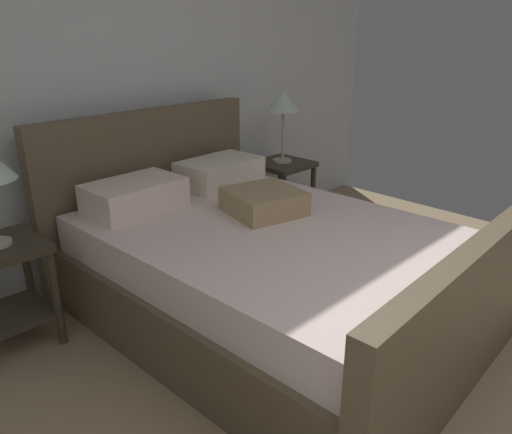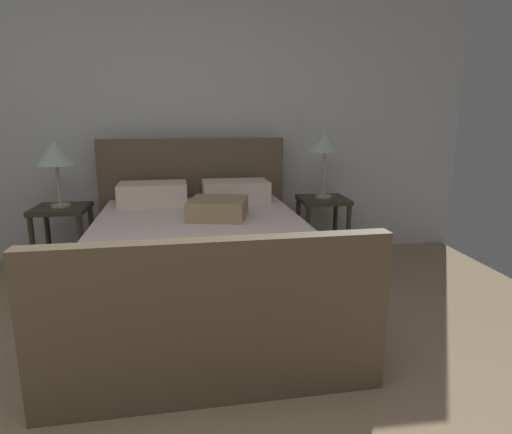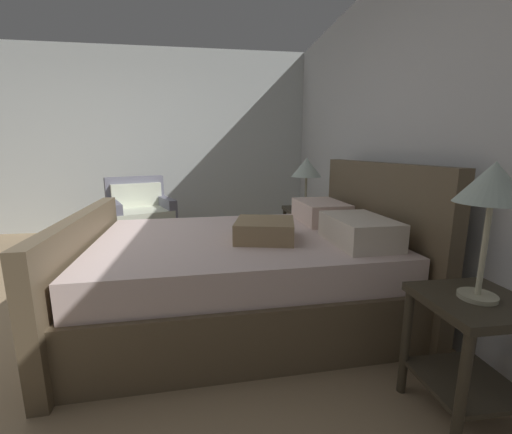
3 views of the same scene
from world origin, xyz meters
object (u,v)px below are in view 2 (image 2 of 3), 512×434
nightstand_right (323,218)px  nightstand_left (63,229)px  bed (201,259)px  table_lamp_left (55,154)px  table_lamp_right (325,145)px

nightstand_right → nightstand_left: bearing=-177.7°
bed → table_lamp_left: 1.57m
nightstand_right → nightstand_left: (-2.32, -0.09, 0.00)m
bed → nightstand_left: 1.41m
nightstand_left → table_lamp_left: bearing=110.6°
bed → nightstand_left: bearing=145.5°
table_lamp_right → nightstand_left: 2.42m
bed → nightstand_right: size_ratio=3.91×
table_lamp_right → table_lamp_left: size_ratio=1.08×
bed → table_lamp_right: (1.16, 0.89, 0.74)m
table_lamp_right → nightstand_left: (-2.32, -0.09, -0.69)m
table_lamp_right → table_lamp_left: bearing=-177.7°
nightstand_right → table_lamp_left: (-2.32, -0.09, 0.64)m
bed → table_lamp_left: size_ratio=4.22×
nightstand_left → table_lamp_left: (-0.00, 0.00, 0.64)m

